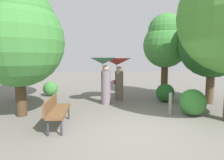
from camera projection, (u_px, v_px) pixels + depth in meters
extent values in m
plane|color=slate|center=(139.00, 132.00, 5.22)|extent=(40.00, 40.00, 0.00)
cylinder|color=gray|center=(106.00, 88.00, 8.26)|extent=(0.40, 0.40, 1.41)
sphere|color=tan|center=(106.00, 68.00, 8.16)|extent=(0.25, 0.25, 0.25)
cylinder|color=#333338|center=(103.00, 73.00, 8.17)|extent=(0.02, 0.02, 0.77)
cone|color=#33724C|center=(103.00, 61.00, 8.11)|extent=(1.07, 1.07, 0.27)
cube|color=#333342|center=(112.00, 84.00, 8.26)|extent=(0.14, 0.10, 0.20)
cylinder|color=#6B5B4C|center=(119.00, 86.00, 9.03)|extent=(0.38, 0.38, 1.34)
sphere|color=tan|center=(119.00, 69.00, 8.94)|extent=(0.24, 0.24, 0.24)
cylinder|color=#333338|center=(117.00, 73.00, 8.95)|extent=(0.02, 0.02, 0.75)
cone|color=#B22D2D|center=(117.00, 62.00, 8.89)|extent=(1.34, 1.34, 0.31)
cube|color=maroon|center=(114.00, 82.00, 8.99)|extent=(0.14, 0.10, 0.20)
cylinder|color=#38383D|center=(61.00, 127.00, 4.98)|extent=(0.06, 0.06, 0.44)
cylinder|color=#38383D|center=(48.00, 128.00, 4.95)|extent=(0.06, 0.06, 0.44)
cylinder|color=#38383D|center=(69.00, 112.00, 6.30)|extent=(0.06, 0.06, 0.44)
cylinder|color=#38383D|center=(58.00, 113.00, 6.28)|extent=(0.06, 0.06, 0.44)
cube|color=brown|center=(59.00, 111.00, 5.60)|extent=(0.61, 1.54, 0.08)
cube|color=brown|center=(50.00, 105.00, 5.56)|extent=(0.23, 1.50, 0.35)
cylinder|color=#4C3823|center=(19.00, 67.00, 6.47)|extent=(0.33, 0.33, 3.35)
sphere|color=#428C3D|center=(18.00, 41.00, 6.37)|extent=(3.00, 3.00, 3.00)
sphere|color=#428C3D|center=(17.00, 20.00, 6.29)|extent=(2.40, 2.40, 2.40)
cylinder|color=brown|center=(211.00, 65.00, 8.21)|extent=(0.34, 0.34, 3.35)
sphere|color=#235B23|center=(212.00, 44.00, 8.11)|extent=(2.76, 2.76, 2.76)
sphere|color=#235B23|center=(213.00, 28.00, 8.03)|extent=(2.21, 2.21, 2.21)
cylinder|color=#4C3823|center=(18.00, 53.00, 8.80)|extent=(0.43, 0.43, 4.32)
sphere|color=#2D6B28|center=(17.00, 29.00, 8.67)|extent=(3.29, 3.29, 3.29)
sphere|color=#2D6B28|center=(15.00, 9.00, 8.56)|extent=(2.63, 2.63, 2.63)
cylinder|color=#4C3823|center=(165.00, 63.00, 9.83)|extent=(0.34, 0.34, 3.41)
sphere|color=#428C3D|center=(165.00, 45.00, 9.72)|extent=(2.21, 2.21, 2.21)
sphere|color=#428C3D|center=(166.00, 31.00, 9.64)|extent=(1.76, 1.76, 1.76)
sphere|color=#387F33|center=(193.00, 102.00, 6.69)|extent=(0.90, 0.90, 0.90)
sphere|color=#428C3D|center=(50.00, 89.00, 10.04)|extent=(0.74, 0.74, 0.74)
sphere|color=#235B23|center=(165.00, 93.00, 8.72)|extent=(0.81, 0.81, 0.81)
cylinder|color=gray|center=(170.00, 104.00, 6.81)|extent=(0.12, 0.12, 0.76)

